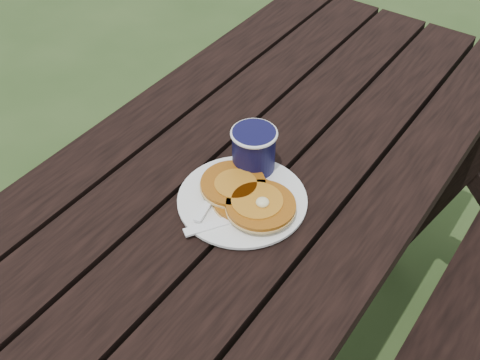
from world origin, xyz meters
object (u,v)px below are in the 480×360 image
Objects in this scene: pancake_stack at (247,196)px; coffee_cup at (254,149)px; plate at (242,200)px; picnic_table at (231,292)px.

pancake_stack is 2.04× the size of coffee_cup.
pancake_stack is at bearing -4.72° from plate.
plate is at bearing -69.08° from coffee_cup.
picnic_table is 16.90× the size of coffee_cup.
plate is 0.02m from pancake_stack.
picnic_table is 8.30× the size of pancake_stack.
plate is at bearing 175.28° from pancake_stack.
picnic_table is 0.39m from plate.
picnic_table is at bearing 150.83° from plate.
coffee_cup is at bearing 110.92° from plate.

